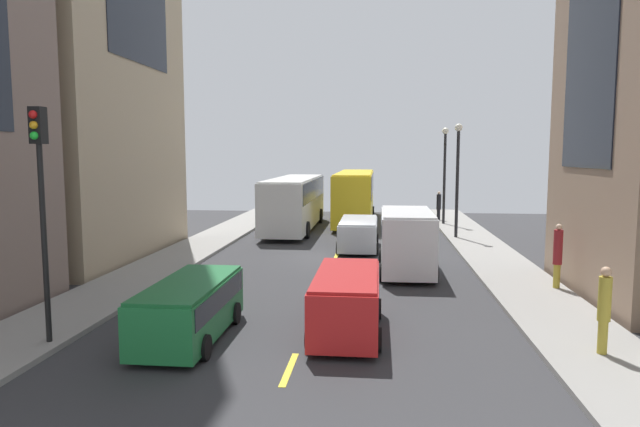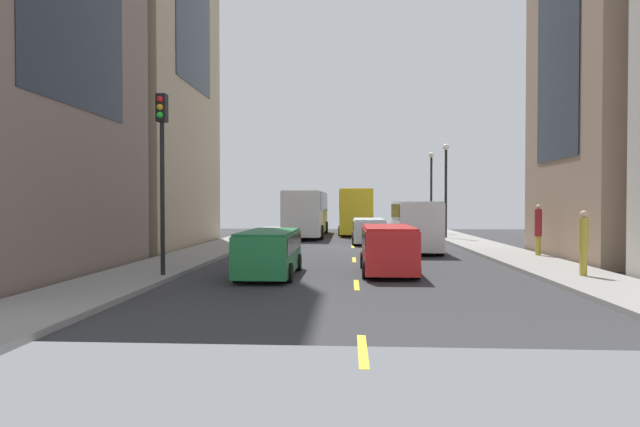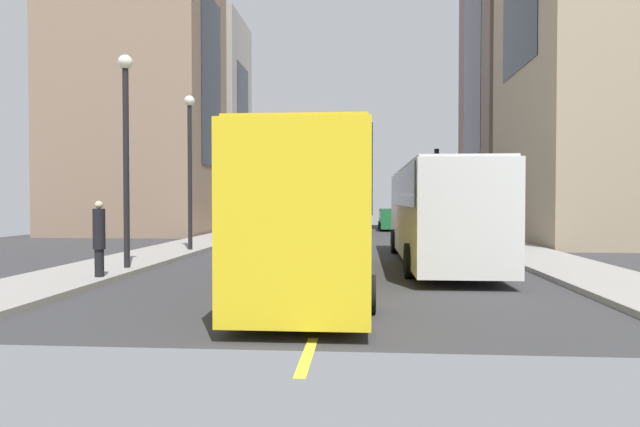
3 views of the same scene
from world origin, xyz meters
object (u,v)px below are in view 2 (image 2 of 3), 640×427
Objects in this scene: pedestrian_crossing_near at (584,240)px; traffic_light_near_corner at (162,149)px; car_green_2 at (270,249)px; pedestrian_walking_far at (538,228)px; delivery_van_white at (416,223)px; city_bus_white at (307,210)px; streetcar_yellow at (355,208)px; car_red_0 at (388,245)px; pedestrian_crossing_mid at (426,218)px; car_silver_1 at (369,229)px.

traffic_light_near_corner is (-13.65, -0.58, 2.95)m from pedestrian_crossing_near.
pedestrian_crossing_near is (10.28, -0.41, 0.38)m from car_green_2.
traffic_light_near_corner reaches higher than pedestrian_walking_far.
city_bus_white is at bearing 117.38° from delivery_van_white.
streetcar_yellow is 2.77× the size of car_green_2.
traffic_light_near_corner is at bearing 39.07° from pedestrian_walking_far.
city_bus_white reaches higher than car_red_0.
pedestrian_crossing_mid reaches higher than car_green_2.
streetcar_yellow reaches higher than pedestrian_walking_far.
delivery_van_white is 13.93m from traffic_light_near_corner.
city_bus_white is 0.92× the size of streetcar_yellow.
city_bus_white is 14.22m from delivery_van_white.
city_bus_white is at bearing -103.74° from pedestrian_crossing_near.
pedestrian_crossing_near is (10.72, -21.89, -0.71)m from city_bus_white.
car_silver_1 is at bearing 64.65° from traffic_light_near_corner.
car_red_0 is at bearing -88.08° from streetcar_yellow.
pedestrian_crossing_near is 0.36× the size of traffic_light_near_corner.
city_bus_white is 5.94m from streetcar_yellow.
car_red_0 is at bearing 14.38° from traffic_light_near_corner.
pedestrian_crossing_near is at bearing -12.18° from car_red_0.
car_silver_1 is 10.96m from pedestrian_walking_far.
streetcar_yellow is 27.47m from pedestrian_crossing_near.
car_red_0 is at bearing -52.02° from pedestrian_crossing_near.
pedestrian_walking_far is (7.16, 5.36, 0.39)m from car_red_0.
car_silver_1 is at bearing -106.62° from pedestrian_crossing_near.
delivery_van_white is 10.17m from pedestrian_crossing_near.
delivery_van_white is at bearing 75.85° from car_red_0.
streetcar_yellow reaches higher than car_red_0.
delivery_van_white is at bearing -13.88° from pedestrian_walking_far.
delivery_van_white is 1.08× the size of car_green_2.
delivery_van_white reaches higher than pedestrian_walking_far.
car_red_0 is (4.54, -20.55, -1.02)m from city_bus_white.
pedestrian_walking_far is at bearing 36.80° from car_red_0.
traffic_light_near_corner is (-9.47, -9.85, 2.73)m from delivery_van_white.
delivery_van_white is 1.11× the size of car_red_0.
pedestrian_crossing_near is at bearing 2.43° from traffic_light_near_corner.
streetcar_yellow is 6.11× the size of pedestrian_crossing_near.
car_red_0 is at bearing 94.04° from pedestrian_crossing_mid.
city_bus_white reaches higher than car_green_2.
streetcar_yellow is at bearing 19.53° from pedestrian_crossing_mid.
traffic_light_near_corner reaches higher than car_green_2.
car_red_0 is 2.20× the size of pedestrian_crossing_mid.
city_bus_white is at bearing 91.18° from car_green_2.
streetcar_yellow is at bearing 99.35° from delivery_van_white.
car_silver_1 is 0.81× the size of traffic_light_near_corner.
car_green_2 is 2.03× the size of pedestrian_walking_far.
pedestrian_walking_far is at bearing 29.18° from car_green_2.
pedestrian_walking_far is at bearing -68.03° from streetcar_yellow.
city_bus_white reaches higher than pedestrian_walking_far.
streetcar_yellow reaches higher than pedestrian_crossing_mid.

